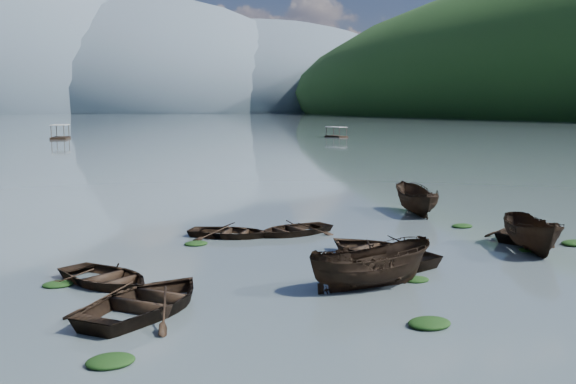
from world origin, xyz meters
name	(u,v)px	position (x,y,z in m)	size (l,w,h in m)	color
ground_plane	(442,305)	(0.00, 0.00, 0.00)	(2400.00, 2400.00, 0.00)	#4B595E
haze_mtn_c	(133,112)	(140.00, 900.00, 0.00)	(520.00, 520.00, 260.00)	#475666
haze_mtn_d	(254,112)	(320.00, 900.00, 0.00)	(520.00, 520.00, 220.00)	#475666
rowboat_0	(106,284)	(-9.10, 6.36, 0.00)	(2.94, 4.11, 0.85)	black
rowboat_1	(148,311)	(-8.34, 2.86, 0.00)	(3.53, 4.94, 1.02)	black
rowboat_2	(371,287)	(-1.04, 2.48, 0.00)	(1.70, 4.52, 1.75)	black
rowboat_3	(379,259)	(1.34, 5.92, 0.00)	(3.65, 5.11, 1.06)	black
rowboat_4	(534,238)	(10.12, 6.75, 0.00)	(3.39, 4.75, 0.98)	black
rowboat_5	(532,251)	(7.91, 4.60, 0.00)	(1.68, 4.45, 1.72)	black
rowboat_6	(230,237)	(-2.74, 12.40, 0.00)	(2.79, 3.91, 0.81)	black
rowboat_7	(293,234)	(0.21, 11.86, 0.00)	(2.82, 3.95, 0.82)	black
rowboat_8	(415,214)	(8.87, 14.54, 0.00)	(1.78, 4.73, 1.83)	black
weed_clump_0	(111,364)	(-9.89, -0.73, 0.00)	(1.15, 0.94, 0.25)	black
weed_clump_1	(416,281)	(0.84, 2.59, 0.00)	(0.92, 0.74, 0.20)	black
weed_clump_2	(429,326)	(-1.48, -1.44, 0.00)	(1.24, 0.99, 0.27)	black
weed_clump_3	(528,251)	(7.83, 4.75, 0.00)	(0.78, 0.66, 0.17)	black
weed_clump_4	(576,245)	(10.59, 4.81, 0.00)	(1.31, 1.04, 0.27)	black
weed_clump_5	(58,286)	(-10.61, 6.76, 0.00)	(1.02, 0.83, 0.22)	black
weed_clump_6	(196,245)	(-4.65, 11.31, 0.00)	(1.03, 0.86, 0.21)	black
weed_clump_7	(462,227)	(8.70, 10.16, 0.00)	(1.09, 0.87, 0.24)	black
pontoon_centre	(61,139)	(-3.88, 115.22, 0.00)	(2.86, 6.87, 2.63)	black
pontoon_right	(336,137)	(48.33, 101.04, 0.00)	(2.21, 5.30, 2.03)	black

